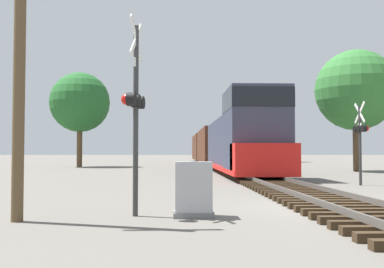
{
  "coord_description": "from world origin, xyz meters",
  "views": [
    {
      "loc": [
        -4.16,
        -11.62,
        1.45
      ],
      "look_at": [
        -3.56,
        4.67,
        2.09
      ],
      "focal_mm": 42.0,
      "sensor_mm": 36.0,
      "label": 1
    }
  ],
  "objects": [
    {
      "name": "ground_plane",
      "position": [
        0.0,
        0.0,
        0.0
      ],
      "size": [
        400.0,
        400.0,
        0.0
      ],
      "primitive_type": "plane",
      "color": "#666059"
    },
    {
      "name": "rail_track_bed",
      "position": [
        0.0,
        -0.0,
        0.14
      ],
      "size": [
        2.6,
        160.0,
        0.31
      ],
      "color": "#382819",
      "rests_on": "ground"
    },
    {
      "name": "freight_train",
      "position": [
        0.0,
        34.64,
        2.06
      ],
      "size": [
        3.05,
        54.24,
        4.7
      ],
      "color": "#33384C",
      "rests_on": "ground"
    },
    {
      "name": "crossing_signal_near",
      "position": [
        -5.09,
        -1.43,
        2.52
      ],
      "size": [
        0.48,
        1.01,
        4.49
      ],
      "rotation": [
        0.0,
        0.0,
        -1.76
      ],
      "color": "#333333",
      "rests_on": "ground"
    },
    {
      "name": "crossing_signal_far",
      "position": [
        3.86,
        7.5,
        2.26
      ],
      "size": [
        0.38,
        1.01,
        3.61
      ],
      "rotation": [
        0.0,
        0.0,
        1.64
      ],
      "color": "#333333",
      "rests_on": "ground"
    },
    {
      "name": "relay_cabinet",
      "position": [
        -3.76,
        -1.58,
        0.6
      ],
      "size": [
        0.89,
        0.68,
        1.22
      ],
      "color": "slate",
      "rests_on": "ground"
    },
    {
      "name": "utility_pole",
      "position": [
        -7.44,
        -2.14,
        3.79
      ],
      "size": [
        1.8,
        0.24,
        7.25
      ],
      "color": "brown",
      "rests_on": "ground"
    },
    {
      "name": "tree_far_right",
      "position": [
        9.22,
        21.03,
        6.0
      ],
      "size": [
        5.97,
        5.97,
        9.01
      ],
      "color": "brown",
      "rests_on": "ground"
    },
    {
      "name": "tree_mid_background",
      "position": [
        -13.4,
        31.88,
        6.21
      ],
      "size": [
        5.75,
        5.75,
        9.11
      ],
      "color": "brown",
      "rests_on": "ground"
    },
    {
      "name": "tree_deep_background",
      "position": [
        9.51,
        51.87,
        5.41
      ],
      "size": [
        5.02,
        5.02,
        7.94
      ],
      "color": "brown",
      "rests_on": "ground"
    }
  ]
}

